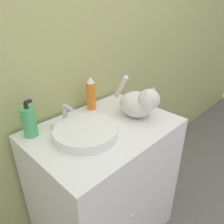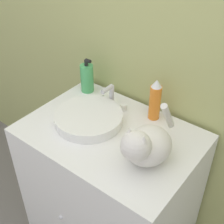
# 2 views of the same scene
# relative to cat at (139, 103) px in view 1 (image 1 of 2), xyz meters

# --- Properties ---
(wall_back) EXTENTS (6.00, 0.05, 2.50)m
(wall_back) POSITION_rel_cat_xyz_m (-0.22, 0.38, 0.32)
(wall_back) COLOR tan
(wall_back) RESTS_ON ground_plane
(vanity_cabinet) EXTENTS (0.79, 0.57, 0.85)m
(vanity_cabinet) POSITION_rel_cat_xyz_m (-0.22, 0.06, -0.51)
(vanity_cabinet) COLOR white
(vanity_cabinet) RESTS_ON ground_plane
(sink_basin) EXTENTS (0.32, 0.32, 0.05)m
(sink_basin) POSITION_rel_cat_xyz_m (-0.34, 0.06, -0.06)
(sink_basin) COLOR white
(sink_basin) RESTS_ON vanity_cabinet
(faucet) EXTENTS (0.18, 0.09, 0.12)m
(faucet) POSITION_rel_cat_xyz_m (-0.34, 0.22, -0.04)
(faucet) COLOR silver
(faucet) RESTS_ON vanity_cabinet
(cat) EXTENTS (0.18, 0.33, 0.22)m
(cat) POSITION_rel_cat_xyz_m (0.00, 0.00, 0.00)
(cat) COLOR silver
(cat) RESTS_ON vanity_cabinet
(soap_bottle) EXTENTS (0.07, 0.07, 0.19)m
(soap_bottle) POSITION_rel_cat_xyz_m (-0.53, 0.26, -0.01)
(soap_bottle) COLOR #4CB266
(soap_bottle) RESTS_ON vanity_cabinet
(spray_bottle) EXTENTS (0.05, 0.05, 0.21)m
(spray_bottle) POSITION_rel_cat_xyz_m (-0.12, 0.27, 0.01)
(spray_bottle) COLOR orange
(spray_bottle) RESTS_ON vanity_cabinet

